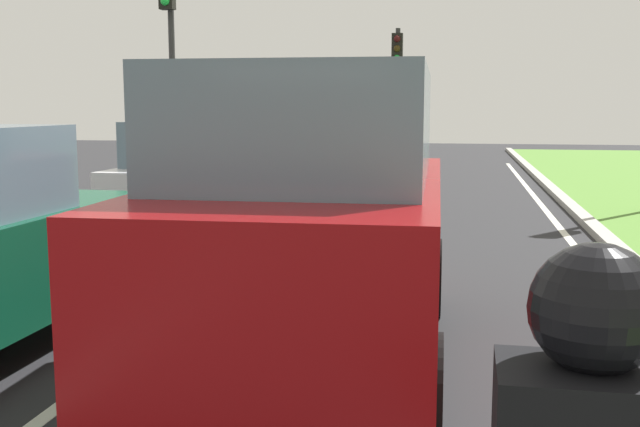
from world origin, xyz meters
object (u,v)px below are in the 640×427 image
(car_hatchback_far, at_px, (194,178))
(traffic_light_far_median, at_px, (397,74))
(traffic_light_overhead_left, at_px, (170,37))
(car_suv_ahead, at_px, (313,219))

(car_hatchback_far, height_order, traffic_light_far_median, traffic_light_far_median)
(car_hatchback_far, relative_size, traffic_light_overhead_left, 0.72)
(car_hatchback_far, xyz_separation_m, traffic_light_far_median, (2.27, 11.34, 2.06))
(car_suv_ahead, xyz_separation_m, car_hatchback_far, (-3.06, 5.87, -0.28))
(car_suv_ahead, distance_m, car_hatchback_far, 6.62)
(car_suv_ahead, height_order, traffic_light_overhead_left, traffic_light_overhead_left)
(traffic_light_far_median, bearing_deg, car_hatchback_far, -101.33)
(car_hatchback_far, bearing_deg, traffic_light_far_median, 80.28)
(traffic_light_overhead_left, height_order, traffic_light_far_median, traffic_light_overhead_left)
(car_hatchback_far, height_order, traffic_light_overhead_left, traffic_light_overhead_left)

